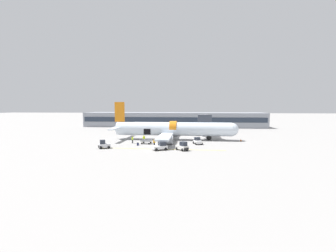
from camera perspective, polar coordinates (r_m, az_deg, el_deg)
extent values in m
plane|color=gray|center=(50.79, -2.64, -4.52)|extent=(500.00, 500.00, 0.00)
cube|color=yellow|center=(44.36, -1.58, -5.90)|extent=(24.76, 0.45, 0.01)
cube|color=gray|center=(94.68, 1.42, 1.66)|extent=(73.79, 12.53, 5.88)
cube|color=#232D3D|center=(88.37, 1.09, 1.61)|extent=(72.32, 0.16, 1.88)
cylinder|color=#4C4C51|center=(63.41, 9.02, -1.17)|extent=(0.60, 0.60, 3.34)
cube|color=silver|center=(63.16, 9.06, 1.55)|extent=(2.69, 10.37, 2.69)
cube|color=#333842|center=(58.59, 9.29, 1.29)|extent=(3.50, 1.60, 3.23)
cylinder|color=silver|center=(56.55, 1.33, -0.74)|extent=(28.91, 3.40, 3.40)
sphere|color=silver|center=(57.22, 15.92, -0.86)|extent=(3.23, 3.23, 3.23)
cone|color=silver|center=(59.49, -12.69, -0.58)|extent=(3.91, 3.13, 3.13)
cylinder|color=orange|center=(56.48, 1.33, -0.44)|extent=(1.73, 3.41, 3.41)
cube|color=orange|center=(59.04, -12.18, 3.51)|extent=(2.55, 0.28, 5.09)
cube|color=silver|center=(55.78, -13.22, -0.60)|extent=(1.16, 7.34, 0.20)
cube|color=silver|center=(62.72, -11.02, 0.04)|extent=(1.16, 7.34, 0.20)
cube|color=silver|center=(49.78, -0.66, -2.60)|extent=(2.77, 13.11, 0.40)
cube|color=silver|center=(63.74, 0.81, -0.95)|extent=(2.77, 13.11, 0.40)
cylinder|color=#B2B7BF|center=(49.74, -0.45, -3.57)|extent=(2.93, 1.92, 1.92)
cylinder|color=#B2B7BF|center=(63.95, 1.00, -1.67)|extent=(2.93, 1.92, 1.92)
cube|color=black|center=(55.84, -5.33, -1.45)|extent=(1.70, 0.12, 1.40)
cylinder|color=#56565B|center=(56.70, 10.40, -2.33)|extent=(0.22, 0.22, 1.29)
sphere|color=black|center=(56.78, 10.39, -2.97)|extent=(1.22, 1.22, 1.22)
cylinder|color=#56565B|center=(54.66, -1.90, -2.52)|extent=(0.22, 0.22, 1.29)
sphere|color=black|center=(54.75, -1.90, -3.19)|extent=(1.22, 1.22, 1.22)
cylinder|color=#56565B|center=(59.38, -1.27, -1.92)|extent=(0.22, 0.22, 1.29)
sphere|color=black|center=(59.46, -1.27, -2.54)|extent=(1.22, 1.22, 1.22)
cube|color=white|center=(43.38, -2.13, -5.41)|extent=(3.19, 2.69, 0.63)
cube|color=#232833|center=(43.44, -1.52, -4.50)|extent=(1.73, 1.74, 0.71)
cube|color=black|center=(43.93, -0.35, -5.44)|extent=(0.77, 1.26, 0.31)
sphere|color=black|center=(43.12, -0.59, -5.84)|extent=(0.56, 0.56, 0.56)
sphere|color=black|center=(44.43, -1.31, -5.52)|extent=(0.56, 0.56, 0.56)
sphere|color=black|center=(42.44, -2.98, -6.02)|extent=(0.56, 0.56, 0.56)
sphere|color=black|center=(43.78, -3.64, -5.68)|extent=(0.56, 0.56, 0.56)
cube|color=white|center=(50.43, 7.57, -4.01)|extent=(1.96, 2.54, 0.61)
cube|color=#232833|center=(50.70, 7.43, -3.21)|extent=(1.40, 1.30, 0.69)
cube|color=black|center=(51.54, 7.15, -3.95)|extent=(1.20, 0.48, 0.30)
sphere|color=black|center=(51.39, 7.97, -4.14)|extent=(0.56, 0.56, 0.56)
sphere|color=black|center=(50.98, 6.60, -4.20)|extent=(0.56, 0.56, 0.56)
sphere|color=black|center=(49.97, 8.55, -4.41)|extent=(0.56, 0.56, 0.56)
sphere|color=black|center=(49.55, 7.14, -4.47)|extent=(0.56, 0.56, 0.56)
cube|color=silver|center=(43.22, 3.54, -5.40)|extent=(2.60, 2.63, 0.71)
cube|color=#232833|center=(42.78, 3.93, -4.50)|extent=(1.53, 1.53, 0.77)
cube|color=black|center=(42.31, 4.70, -5.83)|extent=(0.88, 0.86, 0.35)
sphere|color=black|center=(42.28, 3.70, -6.06)|extent=(0.56, 0.56, 0.56)
sphere|color=black|center=(43.06, 4.87, -5.87)|extent=(0.56, 0.56, 0.56)
sphere|color=black|center=(43.53, 2.23, -5.74)|extent=(0.56, 0.56, 0.56)
sphere|color=black|center=(44.28, 3.39, -5.56)|extent=(0.56, 0.56, 0.56)
cube|color=silver|center=(46.94, -15.81, -4.76)|extent=(2.52, 2.10, 0.70)
cube|color=#232833|center=(46.79, -16.31, -3.89)|extent=(1.36, 1.38, 0.77)
cube|color=black|center=(46.88, -17.22, -4.98)|extent=(0.61, 1.04, 0.35)
sphere|color=black|center=(47.50, -16.78, -5.05)|extent=(0.56, 0.56, 0.56)
sphere|color=black|center=(46.36, -16.67, -5.29)|extent=(0.56, 0.56, 0.56)
sphere|color=black|center=(47.63, -14.97, -4.98)|extent=(0.56, 0.56, 0.56)
sphere|color=black|center=(46.49, -14.81, -5.22)|extent=(0.56, 0.56, 0.56)
cube|color=#999BA0|center=(50.75, -5.54, -3.86)|extent=(2.53, 1.59, 0.05)
cube|color=#999BA0|center=(50.38, -4.27, -3.67)|extent=(0.20, 1.34, 0.36)
cube|color=#999BA0|center=(50.11, -5.77, -3.73)|extent=(2.35, 0.31, 0.36)
cube|color=#999BA0|center=(51.32, -5.33, -3.52)|extent=(2.35, 0.31, 0.36)
cube|color=#333338|center=(50.32, -3.74, -4.22)|extent=(0.90, 0.18, 0.06)
sphere|color=black|center=(49.93, -4.85, -4.47)|extent=(0.40, 0.40, 0.40)
sphere|color=black|center=(51.20, -4.41, -4.23)|extent=(0.40, 0.40, 0.40)
sphere|color=black|center=(50.44, -6.68, -4.39)|extent=(0.40, 0.40, 0.40)
sphere|color=black|center=(51.70, -6.20, -4.16)|extent=(0.40, 0.40, 0.40)
cube|color=#2D2D33|center=(50.61, -5.55, -3.65)|extent=(0.44, 0.21, 0.35)
cube|color=#1E2347|center=(50.74, -6.46, -3.62)|extent=(0.49, 0.24, 0.38)
cylinder|color=black|center=(47.74, -3.49, -4.68)|extent=(0.38, 0.38, 0.74)
cylinder|color=orange|center=(47.63, -3.49, -3.90)|extent=(0.48, 0.48, 0.59)
sphere|color=tan|center=(47.57, -3.50, -3.43)|extent=(0.21, 0.21, 0.21)
cylinder|color=orange|center=(47.73, -3.27, -3.96)|extent=(0.15, 0.15, 0.54)
cylinder|color=orange|center=(47.56, -3.72, -3.99)|extent=(0.15, 0.15, 0.54)
cylinder|color=black|center=(53.19, -6.14, -3.68)|extent=(0.35, 0.35, 0.81)
cylinder|color=#CCE523|center=(53.08, -6.15, -2.90)|extent=(0.45, 0.45, 0.64)
sphere|color=#9E7556|center=(53.03, -6.16, -2.44)|extent=(0.22, 0.22, 0.22)
cylinder|color=#CCE523|center=(53.09, -5.91, -2.98)|extent=(0.14, 0.14, 0.59)
cylinder|color=#CCE523|center=(53.09, -6.39, -2.98)|extent=(0.14, 0.14, 0.59)
cylinder|color=#2D2D33|center=(52.12, -9.01, -3.90)|extent=(0.40, 0.40, 0.78)
cylinder|color=#B7E019|center=(52.02, -9.02, -3.14)|extent=(0.51, 0.51, 0.62)
sphere|color=brown|center=(51.96, -9.02, -2.69)|extent=(0.22, 0.22, 0.22)
cylinder|color=#B7E019|center=(52.23, -9.09, -3.18)|extent=(0.16, 0.16, 0.57)
cylinder|color=#B7E019|center=(51.82, -8.94, -3.25)|extent=(0.16, 0.16, 0.57)
cube|color=#1E2347|center=(48.88, -7.67, -4.62)|extent=(0.51, 0.35, 0.53)
cube|color=black|center=(48.83, -7.67, -4.25)|extent=(0.30, 0.08, 0.12)
cube|color=black|center=(57.27, 18.04, -3.67)|extent=(0.51, 0.51, 0.03)
cone|color=orange|center=(57.23, 18.04, -3.36)|extent=(0.38, 0.38, 0.67)
cylinder|color=white|center=(57.22, 18.05, -3.32)|extent=(0.22, 0.22, 0.08)
cube|color=black|center=(43.65, -2.08, -6.06)|extent=(0.51, 0.51, 0.03)
cone|color=orange|center=(43.58, -2.08, -5.58)|extent=(0.38, 0.38, 0.78)
cylinder|color=white|center=(43.57, -2.08, -5.53)|extent=(0.22, 0.22, 0.09)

